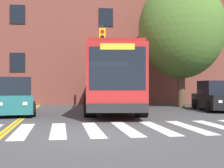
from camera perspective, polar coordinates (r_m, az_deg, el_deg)
name	(u,v)px	position (r m, az deg, el deg)	size (l,w,h in m)	color
ground_plane	(100,136)	(9.17, -2.20, -9.46)	(120.00, 120.00, 0.00)	#424244
crosswalk	(76,130)	(10.45, -6.65, -8.29)	(15.20, 3.75, 0.01)	white
lane_line_yellow_inner	(38,104)	(24.46, -13.34, -3.63)	(0.12, 36.00, 0.01)	gold
lane_line_yellow_outer	(40,104)	(24.45, -12.96, -3.63)	(0.12, 36.00, 0.01)	gold
city_bus	(114,79)	(17.76, 0.41, 0.96)	(3.99, 11.56, 3.37)	#B22323
car_teal_near_lane	(15,98)	(16.16, -17.31, -2.41)	(2.27, 4.12, 1.86)	#236B70
car_black_far_lane	(216,97)	(18.98, 18.52, -2.24)	(2.43, 4.31, 1.73)	black
car_red_behind_bus	(106,89)	(28.30, -1.15, -0.93)	(2.74, 5.23, 2.35)	#AD1E1E
traffic_light_overhead	(101,52)	(18.40, -2.06, 5.79)	(0.45, 2.95, 5.18)	#28282D
street_tree_curbside_large	(181,29)	(21.77, 12.53, 9.75)	(7.43, 7.11, 8.57)	brown
building_facade	(99,33)	(29.05, -2.46, 9.31)	(32.57, 10.01, 12.53)	brown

